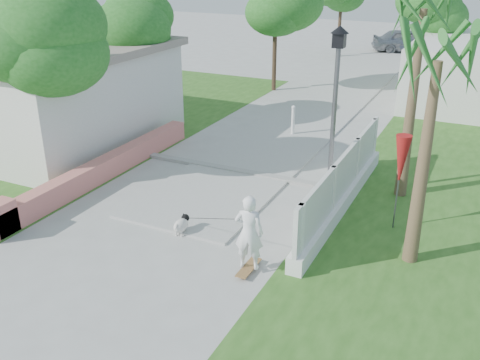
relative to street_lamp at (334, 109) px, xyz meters
The scene contains 19 objects.
ground 6.67m from the street_lamp, 117.80° to the right, with size 90.00×90.00×0.00m, color #B7B7B2.
path_strip 14.98m from the street_lamp, 101.31° to the left, with size 3.20×36.00×0.06m, color #B7B7B2.
curb 3.78m from the street_lamp, behind, with size 6.50×0.25×0.10m, color #999993.
grass_left 10.49m from the street_lamp, 165.83° to the left, with size 8.00×20.00×0.01m, color #2E5D1D.
pink_wall 6.83m from the street_lamp, 162.57° to the right, with size 0.45×8.20×0.80m.
house_left 10.94m from the street_lamp, behind, with size 8.40×7.40×3.23m.
lattice_fence 2.01m from the street_lamp, 44.82° to the right, with size 0.35×7.00×1.50m.
street_lamp is the anchor object (origin of this frame).
bollard 5.56m from the street_lamp, 120.96° to the left, with size 0.14×0.14×1.09m.
patio_umbrella 2.27m from the street_lamp, 27.76° to the right, with size 0.36×0.36×2.30m.
tree_left_near 7.92m from the street_lamp, 161.15° to the right, with size 3.60×3.60×5.28m.
tree_left_mid 8.96m from the street_lamp, 160.42° to the left, with size 3.20×3.20×4.85m.
tree_path_left 12.10m from the street_lamp, 119.30° to the left, with size 3.40×3.40×5.23m.
tree_path_right 14.52m from the street_lamp, 88.74° to the left, with size 3.00×3.00×4.79m.
palm_far 2.85m from the street_lamp, 30.47° to the left, with size 1.80×1.80×5.30m.
palm_near 3.72m from the street_lamp, 42.61° to the right, with size 1.80×1.80×4.70m.
skateboarder 4.34m from the street_lamp, 109.00° to the right, with size 2.40×1.40×1.70m.
dog 4.74m from the street_lamp, 125.88° to the right, with size 0.30×0.63×0.43m.
parked_car 23.99m from the street_lamp, 94.99° to the left, with size 1.75×4.34×1.48m, color #9EA1A5.
Camera 1 is at (6.39, -7.17, 6.03)m, focal length 40.00 mm.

